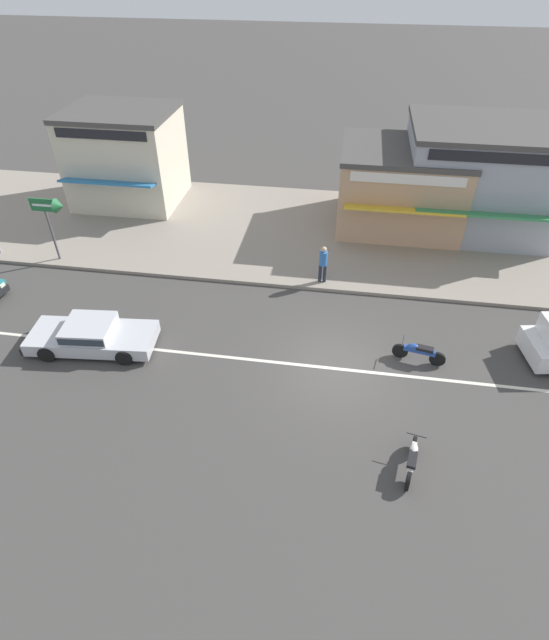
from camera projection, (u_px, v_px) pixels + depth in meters
ground_plane at (335, 369)px, 17.50m from camera, size 160.00×160.00×0.00m
lane_centre_stripe at (335, 369)px, 17.50m from camera, size 50.40×0.14×0.01m
kerb_strip at (347, 235)px, 24.93m from camera, size 68.00×10.00×0.15m
sedan_silver_0 at (91, 335)px, 18.11m from camera, size 4.76×2.22×1.06m
motorcycle_0 at (412, 459)px, 14.03m from camera, size 0.61×1.80×0.80m
motorcycle_1 at (419, 352)px, 17.56m from camera, size 1.84×0.62×0.80m
arrow_signboard at (55, 209)px, 21.35m from camera, size 1.53×0.63×3.00m
pedestrian_near_clock at (323, 262)px, 20.91m from camera, size 0.34×0.34×1.70m
shopfront_corner_warung at (126, 156)px, 26.52m from camera, size 5.48×5.36×4.83m
shopfront_mid_block at (400, 187)px, 24.60m from camera, size 6.01×5.82×3.89m
shopfront_far_kios at (478, 177)px, 24.10m from camera, size 7.00×6.37×5.01m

